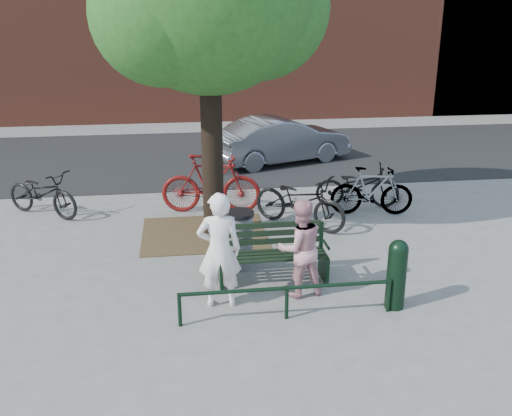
{
  "coord_description": "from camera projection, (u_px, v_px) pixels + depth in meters",
  "views": [
    {
      "loc": [
        -1.4,
        -8.23,
        4.16
      ],
      "look_at": [
        -0.14,
        1.0,
        0.91
      ],
      "focal_mm": 40.0,
      "sensor_mm": 36.0,
      "label": 1
    }
  ],
  "objects": [
    {
      "name": "bicycle_d",
      "position": [
        372.0,
        191.0,
        12.07
      ],
      "size": [
        1.8,
        0.77,
        1.05
      ],
      "primitive_type": "imported",
      "rotation": [
        0.0,
        0.0,
        1.41
      ],
      "color": "gray",
      "rests_on": "ground"
    },
    {
      "name": "bicycle_e",
      "position": [
        358.0,
        186.0,
        12.58
      ],
      "size": [
        1.92,
        0.99,
        0.96
      ],
      "primitive_type": "imported",
      "rotation": [
        0.0,
        0.0,
        1.37
      ],
      "color": "black",
      "rests_on": "ground"
    },
    {
      "name": "bicycle_a",
      "position": [
        42.0,
        193.0,
        12.03
      ],
      "size": [
        1.93,
        1.61,
        0.99
      ],
      "primitive_type": "imported",
      "rotation": [
        0.0,
        0.0,
        0.97
      ],
      "color": "black",
      "rests_on": "ground"
    },
    {
      "name": "dirt_pit",
      "position": [
        204.0,
        233.0,
        11.17
      ],
      "size": [
        2.4,
        2.0,
        0.02
      ],
      "primitive_type": "cube",
      "color": "brown",
      "rests_on": "ground"
    },
    {
      "name": "bicycle_c",
      "position": [
        300.0,
        201.0,
        11.41
      ],
      "size": [
        2.01,
        1.9,
        1.08
      ],
      "primitive_type": "imported",
      "rotation": [
        0.0,
        0.0,
        0.84
      ],
      "color": "black",
      "rests_on": "ground"
    },
    {
      "name": "guard_railing",
      "position": [
        287.0,
        293.0,
        7.99
      ],
      "size": [
        3.06,
        0.06,
        0.51
      ],
      "color": "black",
      "rests_on": "ground"
    },
    {
      "name": "person_right",
      "position": [
        300.0,
        248.0,
        8.57
      ],
      "size": [
        0.84,
        0.71,
        1.54
      ],
      "primitive_type": "imported",
      "rotation": [
        0.0,
        0.0,
        3.32
      ],
      "color": "#CF8E94",
      "rests_on": "ground"
    },
    {
      "name": "bollard",
      "position": [
        397.0,
        272.0,
        8.25
      ],
      "size": [
        0.29,
        0.29,
        1.07
      ],
      "color": "black",
      "rests_on": "ground"
    },
    {
      "name": "parked_car",
      "position": [
        281.0,
        140.0,
        16.19
      ],
      "size": [
        4.2,
        2.65,
        1.31
      ],
      "primitive_type": "imported",
      "rotation": [
        0.0,
        0.0,
        1.92
      ],
      "color": "slate",
      "rests_on": "ground"
    },
    {
      "name": "ground",
      "position": [
        273.0,
        281.0,
        9.24
      ],
      "size": [
        90.0,
        90.0,
        0.0
      ],
      "primitive_type": "plane",
      "color": "gray",
      "rests_on": "ground"
    },
    {
      "name": "litter_bin",
      "position": [
        240.0,
        239.0,
        9.58
      ],
      "size": [
        0.49,
        0.49,
        1.0
      ],
      "color": "gray",
      "rests_on": "ground"
    },
    {
      "name": "road",
      "position": [
        227.0,
        155.0,
        17.19
      ],
      "size": [
        40.0,
        7.0,
        0.01
      ],
      "primitive_type": "cube",
      "color": "black",
      "rests_on": "ground"
    },
    {
      "name": "park_bench",
      "position": [
        272.0,
        252.0,
        9.16
      ],
      "size": [
        1.74,
        0.54,
        0.97
      ],
      "color": "black",
      "rests_on": "ground"
    },
    {
      "name": "bicycle_b",
      "position": [
        211.0,
        184.0,
        12.18
      ],
      "size": [
        2.2,
        0.91,
        1.28
      ],
      "primitive_type": "imported",
      "rotation": [
        0.0,
        0.0,
        1.42
      ],
      "color": "#5B0E0D",
      "rests_on": "ground"
    },
    {
      "name": "person_left",
      "position": [
        219.0,
        250.0,
        8.21
      ],
      "size": [
        0.66,
        0.45,
        1.75
      ],
      "primitive_type": "imported",
      "rotation": [
        0.0,
        0.0,
        3.09
      ],
      "color": "white",
      "rests_on": "ground"
    }
  ]
}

